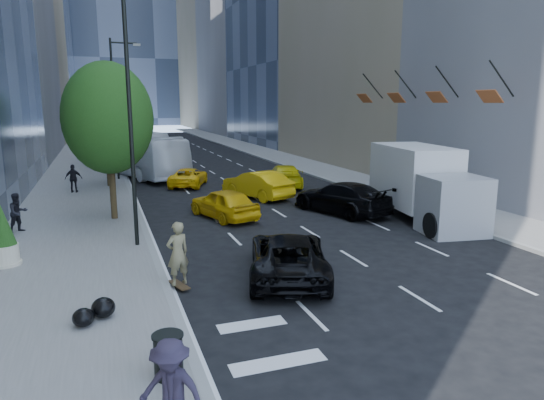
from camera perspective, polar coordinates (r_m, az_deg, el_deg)
name	(u,v)px	position (r m, az deg, el deg)	size (l,w,h in m)	color
ground	(329,261)	(18.01, 6.73, -7.15)	(160.00, 160.00, 0.00)	black
sidewalk_left	(85,168)	(45.65, -21.10, 3.56)	(6.00, 120.00, 0.15)	slate
sidewalk_right	(287,159)	(48.92, 1.77, 4.80)	(4.00, 120.00, 0.15)	slate
tower_right_far	(229,16)	(118.67, -5.11, 20.73)	(20.00, 24.00, 50.00)	#7F7758
lamp_near	(134,100)	(19.32, -15.93, 11.29)	(2.13, 0.22, 10.00)	black
lamp_far	(116,101)	(37.30, -17.83, 11.04)	(2.13, 0.22, 10.00)	black
tree_near	(108,118)	(24.30, -18.72, 9.08)	(4.20, 4.20, 7.46)	#302312
tree_mid	(105,108)	(34.28, -19.09, 10.15)	(4.50, 4.50, 7.99)	#302312
tree_far	(103,114)	(47.29, -19.25, 9.48)	(3.90, 3.90, 6.92)	#302312
traffic_signal	(110,116)	(55.31, -18.47, 9.32)	(2.48, 0.53, 5.20)	black
facade_flags	(417,94)	(31.20, 16.72, 11.82)	(1.85, 13.30, 2.05)	black
skateboarder	(178,258)	(15.33, -11.01, -6.68)	(0.73, 0.48, 2.01)	olive
black_sedan_lincoln	(288,255)	(16.14, 1.93, -6.54)	(2.45, 5.31, 1.47)	black
black_sedan_mercedes	(341,198)	(25.54, 8.16, 0.28)	(2.32, 5.71, 1.66)	black
taxi_a	(224,203)	(24.29, -5.68, -0.40)	(1.80, 4.47, 1.52)	gold
taxi_b	(257,184)	(29.41, -1.75, 1.85)	(1.75, 5.01, 1.65)	gold
taxi_c	(189,177)	(34.13, -9.80, 2.69)	(2.08, 4.52, 1.26)	yellow
taxi_d	(285,176)	(33.35, 1.51, 2.87)	(2.11, 5.20, 1.51)	#D5C40B
city_bus	(139,154)	(39.80, -15.39, 5.25)	(2.88, 12.30, 3.43)	white
box_truck	(423,183)	(24.89, 17.35, 1.88)	(3.77, 7.76, 3.56)	silver
pedestrian_a	(18,213)	(23.77, -27.71, -1.33)	(0.83, 0.65, 1.71)	black
pedestrian_b	(74,178)	(32.78, -22.30, 2.36)	(1.04, 0.43, 1.77)	black
pedestrian_c	(171,391)	(8.69, -11.76, -21.19)	(1.18, 0.68, 1.82)	#272030
trash_can	(168,357)	(10.65, -12.09, -17.57)	(0.60, 0.60, 0.89)	black
planter_shrub	(3,236)	(19.13, -29.08, -3.71)	(0.91, 0.91, 2.19)	beige
garbage_bags	(95,311)	(13.65, -20.06, -12.21)	(1.07, 1.03, 0.53)	black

